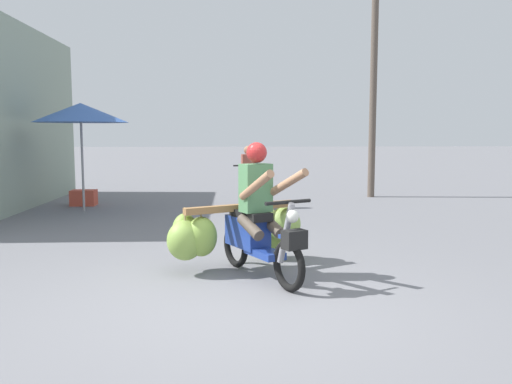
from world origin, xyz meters
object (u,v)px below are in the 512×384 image
object	(u,v)px
motorbike_distant_ahead_left	(248,183)
produce_crate	(84,198)
market_umbrella_near_shop	(81,113)
motorbike_main_loaded	(244,228)
utility_pole	(374,69)

from	to	relation	value
motorbike_distant_ahead_left	produce_crate	size ratio (longest dim) A/B	2.88
market_umbrella_near_shop	motorbike_main_loaded	bearing A→B (deg)	-57.12
motorbike_main_loaded	market_umbrella_near_shop	bearing A→B (deg)	122.88
motorbike_main_loaded	utility_pole	bearing A→B (deg)	64.48
motorbike_main_loaded	market_umbrella_near_shop	xyz separation A→B (m)	(-3.34, 5.17, 1.58)
motorbike_main_loaded	motorbike_distant_ahead_left	distance (m)	5.52
motorbike_distant_ahead_left	market_umbrella_near_shop	bearing A→B (deg)	-174.52
motorbike_main_loaded	market_umbrella_near_shop	size ratio (longest dim) A/B	0.85
produce_crate	market_umbrella_near_shop	bearing A→B (deg)	-74.66
produce_crate	utility_pole	size ratio (longest dim) A/B	0.08
motorbike_distant_ahead_left	market_umbrella_near_shop	xyz separation A→B (m)	(-3.57, -0.34, 1.54)
produce_crate	motorbike_main_loaded	bearing A→B (deg)	-59.41
produce_crate	motorbike_distant_ahead_left	bearing A→B (deg)	-8.33
motorbike_distant_ahead_left	utility_pole	xyz separation A→B (m)	(3.31, 1.90, 2.76)
motorbike_main_loaded	motorbike_distant_ahead_left	xyz separation A→B (m)	(0.23, 5.51, 0.04)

